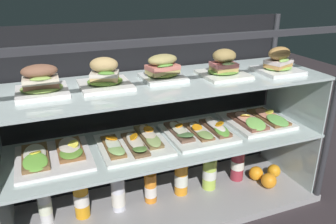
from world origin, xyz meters
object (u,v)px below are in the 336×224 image
(juice_bottle_front_middle, at_px, (238,163))
(juice_bottle_front_left_end, at_px, (209,172))
(plated_roll_sandwich_far_right, at_px, (41,83))
(plated_roll_sandwich_near_right_corner, at_px, (224,66))
(plated_roll_sandwich_right_of_center, at_px, (163,69))
(open_sandwich_tray_far_right, at_px, (199,131))
(juice_bottle_near_post, at_px, (81,198))
(juice_bottle_tucked_behind, at_px, (150,187))
(juice_bottle_back_left, at_px, (45,204))
(open_sandwich_tray_right_of_center, at_px, (257,120))
(juice_bottle_front_fourth, at_px, (118,193))
(orange_fruit_beside_bottles, at_px, (256,173))
(orange_fruit_rolled_forward, at_px, (274,171))
(orange_fruit_near_left_post, at_px, (269,181))
(open_sandwich_tray_center, at_px, (53,155))
(plated_roll_sandwich_near_left_corner, at_px, (278,63))
(open_sandwich_tray_left_of_center, at_px, (134,143))
(juice_bottle_front_second, at_px, (181,178))
(plated_roll_sandwich_far_left, at_px, (105,77))

(juice_bottle_front_middle, bearing_deg, juice_bottle_front_left_end, -174.41)
(plated_roll_sandwich_far_right, bearing_deg, plated_roll_sandwich_near_right_corner, -2.56)
(plated_roll_sandwich_right_of_center, relative_size, open_sandwich_tray_far_right, 0.58)
(juice_bottle_near_post, height_order, juice_bottle_tucked_behind, juice_bottle_near_post)
(juice_bottle_back_left, xyz_separation_m, juice_bottle_front_middle, (0.97, -0.01, -0.00))
(open_sandwich_tray_right_of_center, height_order, juice_bottle_front_fourth, open_sandwich_tray_right_of_center)
(plated_roll_sandwich_near_right_corner, height_order, orange_fruit_beside_bottles, plated_roll_sandwich_near_right_corner)
(orange_fruit_rolled_forward, bearing_deg, plated_roll_sandwich_far_right, 178.42)
(juice_bottle_near_post, relative_size, juice_bottle_front_fourth, 1.01)
(open_sandwich_tray_right_of_center, xyz_separation_m, orange_fruit_near_left_post, (0.04, -0.10, -0.31))
(plated_roll_sandwich_right_of_center, xyz_separation_m, plated_roll_sandwich_near_right_corner, (0.27, -0.05, -0.00))
(juice_bottle_tucked_behind, distance_m, juice_bottle_front_middle, 0.49)
(open_sandwich_tray_far_right, bearing_deg, plated_roll_sandwich_right_of_center, 169.29)
(open_sandwich_tray_center, xyz_separation_m, open_sandwich_tray_right_of_center, (0.97, -0.01, 0.00))
(orange_fruit_near_left_post, bearing_deg, plated_roll_sandwich_right_of_center, 167.55)
(plated_roll_sandwich_near_left_corner, xyz_separation_m, juice_bottle_near_post, (-0.91, 0.10, -0.55))
(plated_roll_sandwich_far_right, distance_m, juice_bottle_front_fourth, 0.62)
(plated_roll_sandwich_right_of_center, xyz_separation_m, juice_bottle_near_post, (-0.39, 0.01, -0.55))
(juice_bottle_front_left_end, bearing_deg, open_sandwich_tray_far_right, -161.68)
(orange_fruit_beside_bottles, bearing_deg, open_sandwich_tray_right_of_center, 161.29)
(orange_fruit_beside_bottles, xyz_separation_m, orange_fruit_rolled_forward, (0.11, -0.02, -0.00))
(plated_roll_sandwich_near_right_corner, distance_m, open_sandwich_tray_left_of_center, 0.51)
(orange_fruit_rolled_forward, bearing_deg, open_sandwich_tray_right_of_center, 170.24)
(juice_bottle_front_middle, xyz_separation_m, orange_fruit_rolled_forward, (0.20, -0.06, -0.06))
(plated_roll_sandwich_near_left_corner, xyz_separation_m, orange_fruit_rolled_forward, (0.10, 0.05, -0.61))
(juice_bottle_near_post, bearing_deg, juice_bottle_front_left_end, -1.34)
(plated_roll_sandwich_far_right, xyz_separation_m, juice_bottle_front_fourth, (0.26, 0.01, -0.56))
(juice_bottle_back_left, bearing_deg, juice_bottle_front_fourth, -5.55)
(juice_bottle_front_fourth, bearing_deg, open_sandwich_tray_center, -177.04)
(open_sandwich_tray_right_of_center, relative_size, juice_bottle_front_second, 1.36)
(plated_roll_sandwich_near_right_corner, bearing_deg, orange_fruit_beside_bottles, 4.14)
(plated_roll_sandwich_far_left, relative_size, plated_roll_sandwich_right_of_center, 1.15)
(open_sandwich_tray_center, height_order, juice_bottle_front_second, open_sandwich_tray_center)
(plated_roll_sandwich_right_of_center, relative_size, orange_fruit_beside_bottles, 2.31)
(juice_bottle_front_left_end, bearing_deg, juice_bottle_near_post, 178.66)
(juice_bottle_tucked_behind, distance_m, juice_bottle_front_second, 0.16)
(juice_bottle_front_middle, bearing_deg, orange_fruit_beside_bottles, -25.21)
(open_sandwich_tray_left_of_center, height_order, orange_fruit_rolled_forward, open_sandwich_tray_left_of_center)
(plated_roll_sandwich_far_right, height_order, orange_fruit_near_left_post, plated_roll_sandwich_far_right)
(juice_bottle_front_middle, bearing_deg, open_sandwich_tray_center, -178.14)
(plated_roll_sandwich_near_left_corner, height_order, juice_bottle_near_post, plated_roll_sandwich_near_left_corner)
(juice_bottle_back_left, distance_m, juice_bottle_near_post, 0.15)
(juice_bottle_front_middle, relative_size, orange_fruit_beside_bottles, 2.96)
(juice_bottle_near_post, xyz_separation_m, juice_bottle_front_fourth, (0.16, -0.01, -0.01))
(open_sandwich_tray_right_of_center, height_order, juice_bottle_back_left, open_sandwich_tray_right_of_center)
(open_sandwich_tray_left_of_center, xyz_separation_m, orange_fruit_rolled_forward, (0.77, -0.01, -0.31))
(juice_bottle_front_middle, bearing_deg, orange_fruit_rolled_forward, -16.29)
(plated_roll_sandwich_far_right, distance_m, orange_fruit_rolled_forward, 1.26)
(plated_roll_sandwich_right_of_center, bearing_deg, plated_roll_sandwich_near_left_corner, -9.68)
(juice_bottle_tucked_behind, relative_size, juice_bottle_front_left_end, 0.93)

